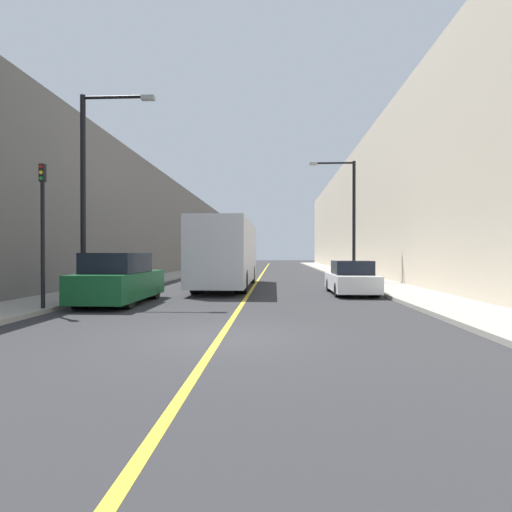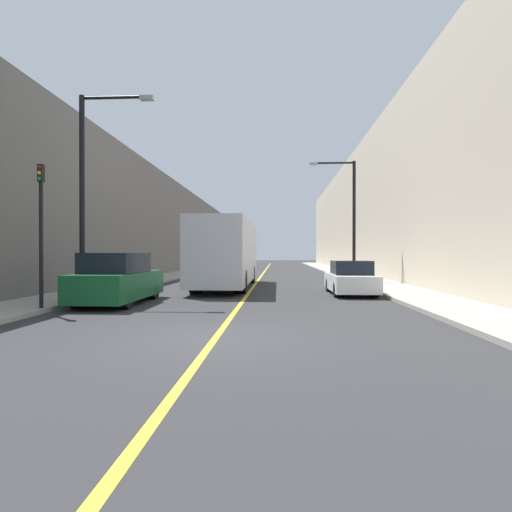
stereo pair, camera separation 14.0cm
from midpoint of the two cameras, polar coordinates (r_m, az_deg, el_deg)
ground_plane at (r=8.98m, az=-5.29°, el=-11.51°), size 200.00×200.00×0.00m
sidewalk_left at (r=39.64m, az=-9.14°, el=-2.20°), size 2.67×72.00×0.15m
sidewalk_right at (r=39.18m, az=11.73°, el=-2.23°), size 2.67×72.00×0.15m
building_row_left at (r=40.53m, az=-13.77°, el=4.00°), size 4.00×72.00×8.84m
building_row_right at (r=39.96m, az=16.50°, el=5.94°), size 4.00×72.00×11.48m
road_center_line at (r=38.76m, az=1.23°, el=-2.36°), size 0.16×72.00×0.01m
bus at (r=21.59m, az=-3.96°, el=0.43°), size 2.59×10.44×3.50m
parked_suv_left at (r=15.54m, az=-18.87°, el=-3.28°), size 1.97×4.74×1.87m
car_right_near at (r=18.54m, az=13.56°, el=-3.24°), size 1.83×4.24×1.53m
street_lamp_left at (r=16.68m, az=-22.57°, el=9.74°), size 2.86×0.24×7.72m
street_lamp_right at (r=25.67m, az=13.40°, el=6.15°), size 2.86×0.24×7.45m
traffic_light at (r=14.08m, az=-28.10°, el=3.27°), size 0.16×0.18×4.48m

